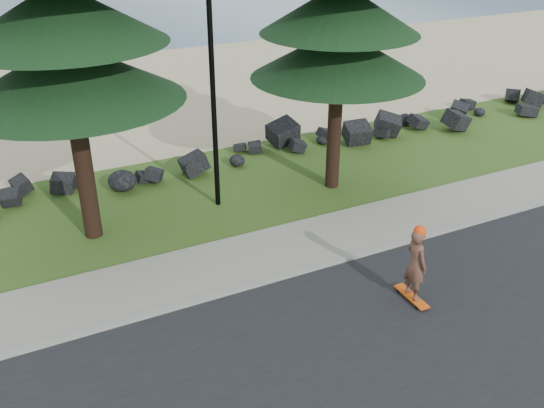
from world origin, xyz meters
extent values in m
plane|color=#385219|center=(0.00, 0.00, 0.00)|extent=(160.00, 160.00, 0.00)
cube|color=black|center=(0.00, -4.50, 0.01)|extent=(160.00, 7.00, 0.02)
cube|color=gray|center=(0.00, -0.90, 0.05)|extent=(160.00, 0.20, 0.10)
cube|color=gray|center=(0.00, 0.20, 0.04)|extent=(160.00, 2.00, 0.08)
cube|color=#CDB989|center=(0.00, 14.50, 0.01)|extent=(160.00, 15.00, 0.01)
cylinder|color=black|center=(0.00, 3.20, 4.00)|extent=(0.14, 0.14, 8.00)
cube|color=#E9540D|center=(2.02, -2.88, 0.10)|extent=(0.26, 0.98, 0.03)
imported|color=brown|center=(2.02, -2.88, 0.92)|extent=(0.40, 0.60, 1.62)
sphere|color=#FF400E|center=(2.02, -2.88, 1.70)|extent=(0.26, 0.26, 0.26)
camera|label=1|loc=(-5.41, -11.08, 7.81)|focal=40.00mm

